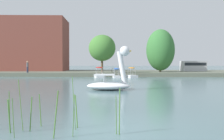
{
  "coord_description": "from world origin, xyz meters",
  "views": [
    {
      "loc": [
        0.27,
        -7.63,
        1.95
      ],
      "look_at": [
        -0.49,
        16.1,
        1.38
      ],
      "focal_mm": 41.67,
      "sensor_mm": 36.0,
      "label": 1
    }
  ],
  "objects_px": {
    "swan_boat": "(111,80)",
    "pedal_boat_red": "(99,75)",
    "pedal_boat_blue": "(116,75)",
    "bicycle_parked": "(117,70)",
    "tree_willow_overhanging": "(160,50)",
    "pedal_boat_orange": "(132,75)",
    "tree_broadleaf_left": "(102,48)",
    "person_on_path": "(27,66)",
    "parked_van": "(193,66)"
  },
  "relations": [
    {
      "from": "pedal_boat_orange",
      "to": "tree_willow_overhanging",
      "type": "xyz_separation_m",
      "value": [
        5.22,
        7.82,
        3.9
      ]
    },
    {
      "from": "pedal_boat_red",
      "to": "tree_willow_overhanging",
      "type": "relative_size",
      "value": 0.34
    },
    {
      "from": "pedal_boat_red",
      "to": "parked_van",
      "type": "distance_m",
      "value": 20.84
    },
    {
      "from": "pedal_boat_blue",
      "to": "pedal_boat_red",
      "type": "distance_m",
      "value": 2.48
    },
    {
      "from": "pedal_boat_red",
      "to": "parked_van",
      "type": "bearing_deg",
      "value": 36.88
    },
    {
      "from": "pedal_boat_orange",
      "to": "tree_willow_overhanging",
      "type": "bearing_deg",
      "value": 56.3
    },
    {
      "from": "pedal_boat_blue",
      "to": "bicycle_parked",
      "type": "xyz_separation_m",
      "value": [
        0.01,
        4.05,
        0.51
      ]
    },
    {
      "from": "pedal_boat_red",
      "to": "person_on_path",
      "type": "xyz_separation_m",
      "value": [
        -11.39,
        3.19,
        1.14
      ]
    },
    {
      "from": "tree_broadleaf_left",
      "to": "person_on_path",
      "type": "xyz_separation_m",
      "value": [
        -11.53,
        -0.71,
        -2.84
      ]
    },
    {
      "from": "tree_willow_overhanging",
      "to": "bicycle_parked",
      "type": "bearing_deg",
      "value": -149.79
    },
    {
      "from": "tree_broadleaf_left",
      "to": "person_on_path",
      "type": "relative_size",
      "value": 3.3
    },
    {
      "from": "swan_boat",
      "to": "pedal_boat_blue",
      "type": "xyz_separation_m",
      "value": [
        0.16,
        16.72,
        -0.27
      ]
    },
    {
      "from": "bicycle_parked",
      "to": "tree_broadleaf_left",
      "type": "bearing_deg",
      "value": 173.1
    },
    {
      "from": "pedal_boat_orange",
      "to": "person_on_path",
      "type": "xyz_separation_m",
      "value": [
        -15.97,
        3.11,
        1.16
      ]
    },
    {
      "from": "tree_willow_overhanging",
      "to": "bicycle_parked",
      "type": "distance_m",
      "value": 9.14
    },
    {
      "from": "tree_broadleaf_left",
      "to": "tree_willow_overhanging",
      "type": "height_order",
      "value": "tree_willow_overhanging"
    },
    {
      "from": "tree_willow_overhanging",
      "to": "pedal_boat_blue",
      "type": "bearing_deg",
      "value": -131.45
    },
    {
      "from": "pedal_boat_orange",
      "to": "person_on_path",
      "type": "relative_size",
      "value": 1.26
    },
    {
      "from": "parked_van",
      "to": "tree_broadleaf_left",
      "type": "bearing_deg",
      "value": -152.53
    },
    {
      "from": "swan_boat",
      "to": "tree_broadleaf_left",
      "type": "relative_size",
      "value": 0.58
    },
    {
      "from": "pedal_boat_orange",
      "to": "parked_van",
      "type": "relative_size",
      "value": 0.47
    },
    {
      "from": "pedal_boat_red",
      "to": "tree_broadleaf_left",
      "type": "distance_m",
      "value": 5.58
    },
    {
      "from": "pedal_boat_blue",
      "to": "person_on_path",
      "type": "relative_size",
      "value": 1.06
    },
    {
      "from": "swan_boat",
      "to": "pedal_boat_orange",
      "type": "xyz_separation_m",
      "value": [
        2.31,
        17.23,
        -0.28
      ]
    },
    {
      "from": "pedal_boat_orange",
      "to": "pedal_boat_blue",
      "type": "relative_size",
      "value": 1.2
    },
    {
      "from": "swan_boat",
      "to": "pedal_boat_blue",
      "type": "relative_size",
      "value": 1.8
    },
    {
      "from": "swan_boat",
      "to": "pedal_boat_red",
      "type": "distance_m",
      "value": 17.31
    },
    {
      "from": "pedal_boat_blue",
      "to": "pedal_boat_red",
      "type": "xyz_separation_m",
      "value": [
        -2.44,
        0.43,
        -0.0
      ]
    },
    {
      "from": "swan_boat",
      "to": "bicycle_parked",
      "type": "distance_m",
      "value": 20.78
    },
    {
      "from": "pedal_boat_blue",
      "to": "tree_willow_overhanging",
      "type": "bearing_deg",
      "value": 48.55
    },
    {
      "from": "person_on_path",
      "to": "bicycle_parked",
      "type": "distance_m",
      "value": 13.87
    },
    {
      "from": "tree_willow_overhanging",
      "to": "parked_van",
      "type": "height_order",
      "value": "tree_willow_overhanging"
    },
    {
      "from": "pedal_boat_blue",
      "to": "person_on_path",
      "type": "distance_m",
      "value": 14.34
    },
    {
      "from": "swan_boat",
      "to": "pedal_boat_red",
      "type": "height_order",
      "value": "swan_boat"
    },
    {
      "from": "person_on_path",
      "to": "parked_van",
      "type": "relative_size",
      "value": 0.37
    },
    {
      "from": "pedal_boat_blue",
      "to": "tree_willow_overhanging",
      "type": "height_order",
      "value": "tree_willow_overhanging"
    },
    {
      "from": "pedal_boat_blue",
      "to": "person_on_path",
      "type": "xyz_separation_m",
      "value": [
        -13.83,
        3.62,
        1.14
      ]
    },
    {
      "from": "tree_broadleaf_left",
      "to": "person_on_path",
      "type": "height_order",
      "value": "tree_broadleaf_left"
    },
    {
      "from": "tree_broadleaf_left",
      "to": "parked_van",
      "type": "relative_size",
      "value": 1.22
    },
    {
      "from": "pedal_boat_orange",
      "to": "bicycle_parked",
      "type": "distance_m",
      "value": 4.17
    },
    {
      "from": "swan_boat",
      "to": "tree_broadleaf_left",
      "type": "distance_m",
      "value": 21.49
    },
    {
      "from": "swan_boat",
      "to": "parked_van",
      "type": "xyz_separation_m",
      "value": [
        14.37,
        29.64,
        0.91
      ]
    },
    {
      "from": "swan_boat",
      "to": "pedal_boat_blue",
      "type": "distance_m",
      "value": 16.73
    },
    {
      "from": "pedal_boat_blue",
      "to": "pedal_boat_red",
      "type": "bearing_deg",
      "value": 169.96
    },
    {
      "from": "person_on_path",
      "to": "parked_van",
      "type": "xyz_separation_m",
      "value": [
        28.04,
        9.3,
        0.04
      ]
    },
    {
      "from": "tree_broadleaf_left",
      "to": "tree_willow_overhanging",
      "type": "relative_size",
      "value": 0.82
    },
    {
      "from": "pedal_boat_orange",
      "to": "tree_broadleaf_left",
      "type": "distance_m",
      "value": 7.1
    },
    {
      "from": "pedal_boat_blue",
      "to": "person_on_path",
      "type": "height_order",
      "value": "person_on_path"
    },
    {
      "from": "swan_boat",
      "to": "pedal_boat_blue",
      "type": "bearing_deg",
      "value": 89.43
    },
    {
      "from": "pedal_boat_blue",
      "to": "parked_van",
      "type": "relative_size",
      "value": 0.39
    }
  ]
}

